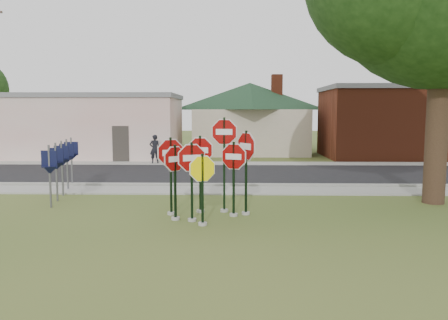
{
  "coord_description": "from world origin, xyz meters",
  "views": [
    {
      "loc": [
        0.83,
        -11.02,
        3.03
      ],
      "look_at": [
        0.53,
        2.0,
        1.6
      ],
      "focal_mm": 35.0,
      "sensor_mm": 36.0,
      "label": 1
    }
  ],
  "objects_px": {
    "pedestrian": "(155,149)",
    "stop_sign_left": "(175,173)",
    "stop_sign_center": "(192,171)",
    "stop_sign_yellow": "(202,182)"
  },
  "relations": [
    {
      "from": "stop_sign_center",
      "to": "stop_sign_left",
      "type": "xyz_separation_m",
      "value": [
        -0.48,
        0.14,
        -0.08
      ]
    },
    {
      "from": "stop_sign_left",
      "to": "pedestrian",
      "type": "relative_size",
      "value": 1.33
    },
    {
      "from": "pedestrian",
      "to": "stop_sign_left",
      "type": "bearing_deg",
      "value": 84.45
    },
    {
      "from": "stop_sign_yellow",
      "to": "stop_sign_left",
      "type": "bearing_deg",
      "value": 144.44
    },
    {
      "from": "stop_sign_center",
      "to": "pedestrian",
      "type": "distance_m",
      "value": 13.7
    },
    {
      "from": "stop_sign_left",
      "to": "stop_sign_center",
      "type": "bearing_deg",
      "value": -15.83
    },
    {
      "from": "stop_sign_center",
      "to": "stop_sign_left",
      "type": "height_order",
      "value": "stop_sign_center"
    },
    {
      "from": "stop_sign_center",
      "to": "stop_sign_yellow",
      "type": "xyz_separation_m",
      "value": [
        0.33,
        -0.44,
        -0.23
      ]
    },
    {
      "from": "stop_sign_yellow",
      "to": "pedestrian",
      "type": "relative_size",
      "value": 1.22
    },
    {
      "from": "stop_sign_yellow",
      "to": "stop_sign_left",
      "type": "height_order",
      "value": "stop_sign_left"
    }
  ]
}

